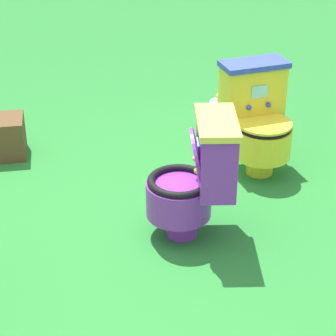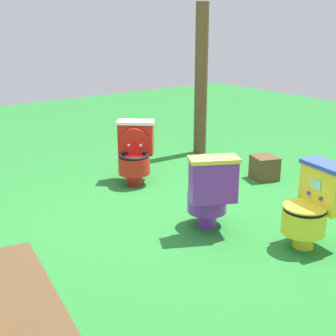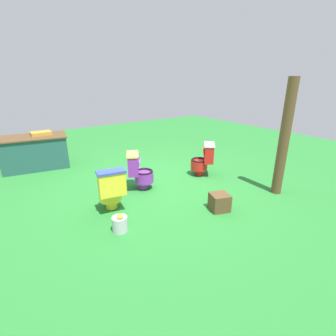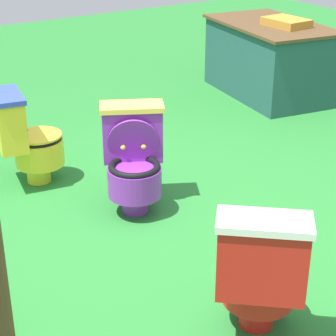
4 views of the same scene
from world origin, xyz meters
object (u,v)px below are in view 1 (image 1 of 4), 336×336
at_px(toilet_yellow, 258,118).
at_px(toilet_purple, 196,178).
at_px(small_crate, 4,137).
at_px(lemon_bucket, 223,114).

bearing_deg(toilet_yellow, toilet_purple, 41.79).
bearing_deg(small_crate, toilet_purple, 113.95).
height_order(small_crate, lemon_bucket, small_crate).
bearing_deg(toilet_purple, toilet_yellow, -30.71).
distance_m(toilet_yellow, toilet_purple, 0.91).
bearing_deg(toilet_yellow, lemon_bucket, -93.73).
bearing_deg(toilet_yellow, small_crate, -25.17).
bearing_deg(toilet_purple, small_crate, 51.63).
xyz_separation_m(toilet_yellow, small_crate, (1.43, -1.02, -0.23)).
distance_m(toilet_yellow, lemon_bucket, 0.70).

